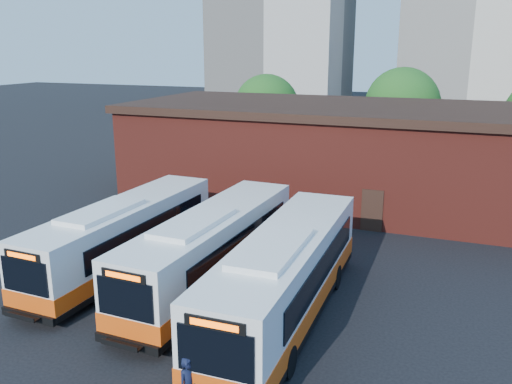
% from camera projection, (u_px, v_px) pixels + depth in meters
% --- Properties ---
extents(ground, '(220.00, 220.00, 0.00)m').
position_uv_depth(ground, '(216.00, 342.00, 19.06)').
color(ground, black).
extents(bus_west, '(2.92, 12.33, 3.34)m').
position_uv_depth(bus_west, '(124.00, 238.00, 24.97)').
color(bus_west, white).
rests_on(bus_west, ground).
extents(bus_midwest, '(3.05, 12.68, 3.43)m').
position_uv_depth(bus_midwest, '(212.00, 252.00, 23.22)').
color(bus_midwest, white).
rests_on(bus_midwest, ground).
extents(bus_mideast, '(2.93, 13.11, 3.55)m').
position_uv_depth(bus_mideast, '(285.00, 280.00, 20.28)').
color(bus_mideast, white).
rests_on(bus_mideast, ground).
extents(depot_building, '(28.60, 12.60, 6.40)m').
position_uv_depth(depot_building, '(344.00, 152.00, 36.18)').
color(depot_building, maroon).
rests_on(depot_building, ground).
extents(tree_west, '(6.00, 6.00, 7.65)m').
position_uv_depth(tree_west, '(266.00, 107.00, 50.13)').
color(tree_west, '#382314').
rests_on(tree_west, ground).
extents(tree_mid, '(6.56, 6.56, 8.36)m').
position_uv_depth(tree_mid, '(402.00, 105.00, 47.59)').
color(tree_mid, '#382314').
rests_on(tree_mid, ground).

